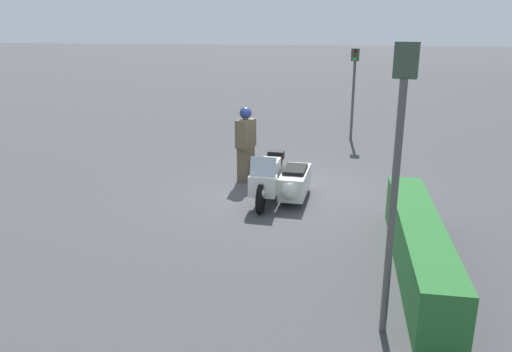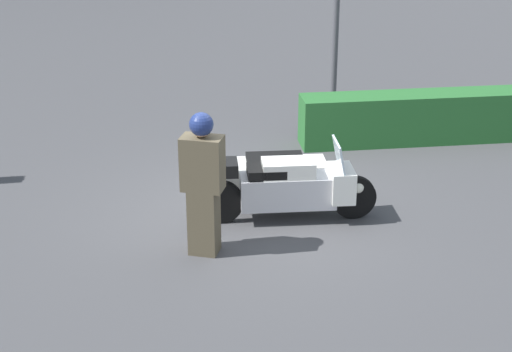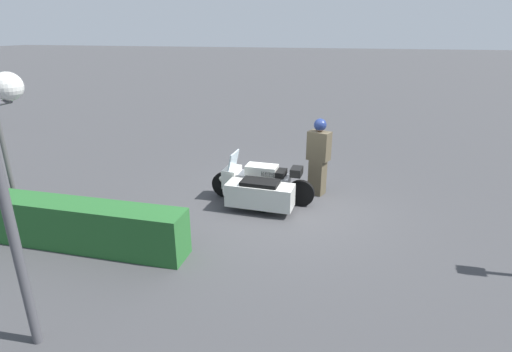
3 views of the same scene
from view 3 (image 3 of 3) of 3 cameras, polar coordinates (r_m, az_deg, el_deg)
The scene contains 4 objects.
ground_plane at distance 9.05m, azimuth 4.11°, elevation -4.68°, with size 160.00×160.00×0.00m, color #424244.
police_motorcycle at distance 9.00m, azimuth 0.06°, elevation -1.59°, with size 2.47×1.20×1.15m.
officer_rider at distance 9.62m, azimuth 8.92°, elevation 2.96°, with size 0.58×0.47×1.87m.
hedge_bush_curbside at distance 8.18m, azimuth -25.21°, elevation -6.18°, with size 4.57×0.63×0.87m, color #28662D.
Camera 3 is at (-1.34, 8.10, 3.82)m, focal length 28.00 mm.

